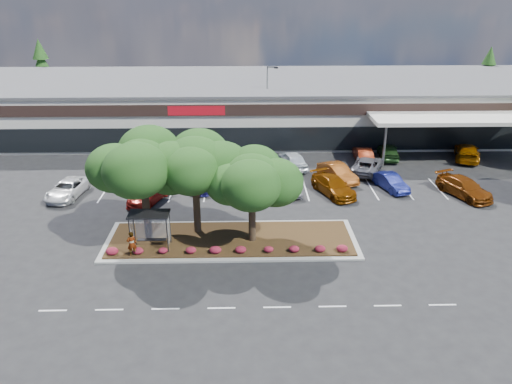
{
  "coord_description": "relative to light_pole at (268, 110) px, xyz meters",
  "views": [
    {
      "loc": [
        -1.0,
        -27.78,
        17.25
      ],
      "look_at": [
        -0.15,
        6.93,
        2.6
      ],
      "focal_mm": 35.0,
      "sensor_mm": 36.0,
      "label": 1
    }
  ],
  "objects": [
    {
      "name": "car_9",
      "position": [
        -14.44,
        -6.17,
        -3.03
      ],
      "size": [
        2.32,
        5.02,
        1.67
      ],
      "primitive_type": "imported",
      "rotation": [
        0.0,
        0.0,
        3.07
      ],
      "color": "#1A5323",
      "rests_on": "ground"
    },
    {
      "name": "island_tree_west",
      "position": [
        -9.73,
        -23.47,
        0.35
      ],
      "size": [
        7.2,
        7.2,
        7.89
      ],
      "primitive_type": null,
      "color": "#1D3A12",
      "rests_on": "landscape_island"
    },
    {
      "name": "island_tree_east",
      "position": [
        -2.23,
        -24.27,
        -0.35
      ],
      "size": [
        5.8,
        5.8,
        6.5
      ],
      "primitive_type": null,
      "color": "#1D3A12",
      "rests_on": "landscape_island"
    },
    {
      "name": "retail_store",
      "position": [
        -1.67,
        5.94,
        -0.7
      ],
      "size": [
        80.4,
        25.2,
        6.25
      ],
      "color": "beige",
      "rests_on": "ground"
    },
    {
      "name": "landscape_island",
      "position": [
        -3.73,
        -23.97,
        -3.73
      ],
      "size": [
        18.0,
        6.0,
        0.26
      ],
      "color": "gray",
      "rests_on": "ground"
    },
    {
      "name": "conifer_north_east",
      "position": [
        32.27,
        16.03,
        0.64
      ],
      "size": [
        3.96,
        3.96,
        9.0
      ],
      "primitive_type": "cone",
      "color": "#1D3A12",
      "rests_on": "ground"
    },
    {
      "name": "person_waiting",
      "position": [
        -10.31,
        -26.27,
        -2.72
      ],
      "size": [
        0.75,
        0.63,
        1.76
      ],
      "primitive_type": "imported",
      "rotation": [
        0.0,
        0.0,
        3.53
      ],
      "color": "#594C47",
      "rests_on": "landscape_island"
    },
    {
      "name": "car_10",
      "position": [
        -11.81,
        -7.25,
        -3.11
      ],
      "size": [
        4.22,
        5.94,
        1.5
      ],
      "primitive_type": "imported",
      "rotation": [
        0.0,
        0.0,
        3.5
      ],
      "color": "#9EA2A9",
      "rests_on": "ground"
    },
    {
      "name": "car_11",
      "position": [
        -6.05,
        -6.06,
        -3.05
      ],
      "size": [
        2.04,
        4.78,
        1.61
      ],
      "primitive_type": "imported",
      "rotation": [
        0.0,
        0.0,
        3.17
      ],
      "color": "#999EA5",
      "rests_on": "ground"
    },
    {
      "name": "car_13",
      "position": [
        2.06,
        -8.71,
        -3.01
      ],
      "size": [
        3.09,
        5.3,
        1.69
      ],
      "primitive_type": "imported",
      "rotation": [
        0.0,
        0.0,
        3.37
      ],
      "color": "silver",
      "rests_on": "ground"
    },
    {
      "name": "ground",
      "position": [
        -1.73,
        -27.97,
        -3.86
      ],
      "size": [
        160.0,
        160.0,
        0.0
      ],
      "primitive_type": "plane",
      "color": "black",
      "rests_on": "ground"
    },
    {
      "name": "car_6",
      "position": [
        5.96,
        -12.37,
        -3.06
      ],
      "size": [
        3.51,
        5.1,
        1.59
      ],
      "primitive_type": "imported",
      "rotation": [
        0.0,
        0.0,
        0.42
      ],
      "color": "brown",
      "rests_on": "ground"
    },
    {
      "name": "car_0",
      "position": [
        -18.09,
        -15.51,
        -3.14
      ],
      "size": [
        3.11,
        5.43,
        1.43
      ],
      "primitive_type": "imported",
      "rotation": [
        0.0,
        0.0,
        -0.15
      ],
      "color": "silver",
      "rests_on": "ground"
    },
    {
      "name": "light_pole",
      "position": [
        0.0,
        0.0,
        0.0
      ],
      "size": [
        1.43,
        0.69,
        8.78
      ],
      "rotation": [
        0.0,
        0.0,
        -0.25
      ],
      "color": "gray",
      "rests_on": "ground"
    },
    {
      "name": "car_5",
      "position": [
        5.03,
        -15.48,
        -3.09
      ],
      "size": [
        3.99,
        5.75,
        1.55
      ],
      "primitive_type": "imported",
      "rotation": [
        0.0,
        0.0,
        0.38
      ],
      "color": "#693103",
      "rests_on": "ground"
    },
    {
      "name": "car_17",
      "position": [
        20.61,
        -6.56,
        -3.03
      ],
      "size": [
        4.1,
        6.14,
        1.65
      ],
      "primitive_type": "imported",
      "rotation": [
        0.0,
        0.0,
        2.8
      ],
      "color": "#834403",
      "rests_on": "ground"
    },
    {
      "name": "car_4",
      "position": [
        1.2,
        -15.05,
        -3.2
      ],
      "size": [
        2.06,
        4.2,
        1.33
      ],
      "primitive_type": "imported",
      "rotation": [
        0.0,
        0.0,
        0.17
      ],
      "color": "#58575F",
      "rests_on": "ground"
    },
    {
      "name": "car_7",
      "position": [
        10.37,
        -14.56,
        -3.16
      ],
      "size": [
        2.7,
        4.47,
        1.39
      ],
      "primitive_type": "imported",
      "rotation": [
        0.0,
        0.0,
        0.31
      ],
      "color": "#0F1556",
      "rests_on": "ground"
    },
    {
      "name": "car_3",
      "position": [
        -6.34,
        -13.86,
        -3.18
      ],
      "size": [
        2.83,
        4.96,
        1.35
      ],
      "primitive_type": "imported",
      "rotation": [
        0.0,
        0.0,
        -0.21
      ],
      "color": "#151352",
      "rests_on": "ground"
    },
    {
      "name": "car_8",
      "position": [
        16.34,
        -16.2,
        -3.07
      ],
      "size": [
        4.15,
        5.89,
        1.58
      ],
      "primitive_type": "imported",
      "rotation": [
        0.0,
        0.0,
        0.4
      ],
      "color": "#652C07",
      "rests_on": "ground"
    },
    {
      "name": "conifer_north_west",
      "position": [
        -31.73,
        18.03,
        1.14
      ],
      "size": [
        4.4,
        4.4,
        10.0
      ],
      "primitive_type": "cone",
      "color": "#1D3A12",
      "rests_on": "ground"
    },
    {
      "name": "island_tree_mid",
      "position": [
        -6.23,
        -22.77,
        0.06
      ],
      "size": [
        6.6,
        6.6,
        7.32
      ],
      "primitive_type": null,
      "color": "#1D3A12",
      "rests_on": "landscape_island"
    },
    {
      "name": "car_15",
      "position": [
        9.62,
        -6.75,
        -3.13
      ],
      "size": [
        1.74,
        4.51,
        1.47
      ],
      "primitive_type": "imported",
      "rotation": [
        0.0,
        0.0,
        3.1
      ],
      "color": "maroon",
      "rests_on": "ground"
    },
    {
      "name": "car_14",
      "position": [
        9.23,
        -10.23,
        -3.09
      ],
      "size": [
        4.45,
        6.12,
        1.55
      ],
      "primitive_type": "imported",
      "rotation": [
        0.0,
        0.0,
        2.76
      ],
      "color": "#53535A",
      "rests_on": "ground"
    },
    {
      "name": "bus_shelter",
      "position": [
        -9.23,
        -25.02,
        -1.55
      ],
      "size": [
        2.75,
        1.55,
        2.59
      ],
      "color": "black",
      "rests_on": "landscape_island"
    },
    {
      "name": "shrub_row",
      "position": [
        -3.73,
        -26.07,
        -3.35
      ],
      "size": [
        17.0,
        0.8,
        0.5
      ],
      "primitive_type": null,
      "color": "maroon",
      "rests_on": "landscape_island"
    },
    {
      "name": "car_16",
      "position": [
        12.46,
        -6.06,
        -3.04
      ],
      "size": [
        2.62,
        5.04,
        1.64
      ],
      "primitive_type": "imported",
      "rotation": [
        0.0,
        0.0,
        2.99
      ],
      "color": "#1E411A",
      "rests_on": "ground"
    },
    {
      "name": "lane_markings",
      "position": [
        -1.87,
        -17.55,
        -3.85
      ],
      "size": [
        33.12,
        20.06,
        0.01
      ],
      "color": "silver",
      "rests_on": "ground"
    },
    {
      "name": "car_2",
      "position": [
        -6.83,
        -12.0,
        -3.15
      ],
      "size": [
        3.15,
        5.22,
        1.42
      ],
      "primitive_type": "imported",
      "rotation": [
        0.0,
        0.0,
        0.26
      ],
      "color": "brown",
      "rests_on": "ground"
    },
    {
      "name": "car_1",
      "position": [
        -10.86,
        -16.75,
        -3.14
      ],
      "size": [
        3.64,
        5.33,
        1.43
      ],
      "primitive_type": "imported",
      "rotation": [
        0.0,
        0.0,
        -0.37
      ],
      "color": "maroon",
      "rests_on": "ground"
    }
  ]
}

